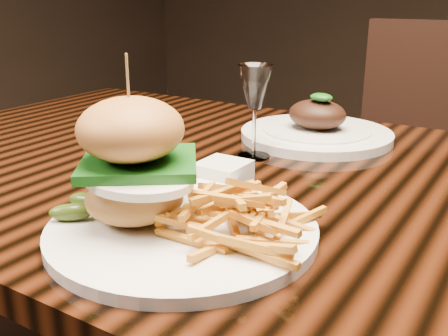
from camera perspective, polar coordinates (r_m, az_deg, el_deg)
The scene contains 7 objects.
dining_table at distance 0.88m, azimuth 5.45°, elevation -5.40°, with size 1.60×0.90×0.75m.
burger_plate at distance 0.63m, azimuth -5.79°, elevation -2.63°, with size 0.33×0.33×0.22m.
ramekin at distance 0.81m, azimuth -0.09°, elevation -0.49°, with size 0.07×0.07×0.03m, color silver.
wine_glass at distance 0.91m, azimuth 3.39°, elevation 8.41°, with size 0.06×0.06×0.16m.
water_tumbler at distance 1.06m, azimuth -9.80°, elevation 5.24°, with size 0.06×0.06×0.08m, color white.
far_dish at distance 1.07m, azimuth 10.02°, elevation 4.06°, with size 0.30×0.30×0.10m.
chair_far at distance 1.71m, azimuth 20.99°, elevation 0.64°, with size 0.48×0.49×0.95m.
Camera 1 is at (0.36, -0.72, 1.03)m, focal length 42.00 mm.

